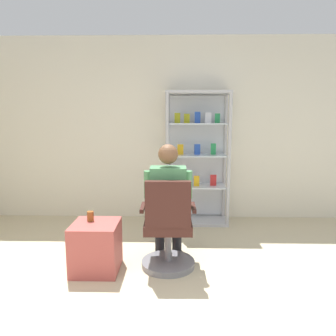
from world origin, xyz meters
TOP-DOWN VIEW (x-y plane):
  - back_wall at (0.00, 3.00)m, footprint 6.00×0.10m
  - display_cabinet_main at (0.40, 2.76)m, footprint 0.90×0.45m
  - office_chair at (0.02, 1.22)m, footprint 0.56×0.56m
  - seated_shopkeeper at (0.01, 1.38)m, footprint 0.49×0.57m
  - storage_crate at (-0.72, 1.17)m, footprint 0.46×0.47m
  - tea_glass at (-0.78, 1.24)m, footprint 0.07×0.07m

SIDE VIEW (x-z plane):
  - storage_crate at x=-0.72m, z-range 0.00..0.50m
  - office_chair at x=0.02m, z-range -0.09..0.87m
  - tea_glass at x=-0.78m, z-range 0.50..0.60m
  - seated_shopkeeper at x=0.01m, z-range 0.07..1.36m
  - display_cabinet_main at x=0.40m, z-range 0.02..1.92m
  - back_wall at x=0.00m, z-range 0.00..2.70m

